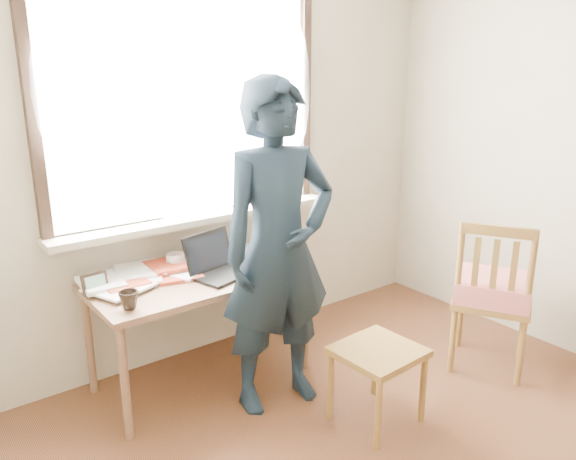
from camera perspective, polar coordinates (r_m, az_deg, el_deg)
room_shell at (r=2.20m, az=16.83°, el=10.45°), size 3.52×4.02×2.61m
desk at (r=3.31m, az=-8.98°, el=-5.79°), size 1.24×0.62×0.67m
laptop at (r=3.29m, az=-7.17°, el=-3.53°), size 0.41×0.36×0.24m
mug_white at (r=3.41m, az=-11.30°, el=-3.12°), size 0.13×0.13×0.09m
mug_dark at (r=2.92m, az=-15.85°, el=-6.87°), size 0.13×0.13×0.09m
mouse at (r=3.39m, az=-2.27°, el=-3.46°), size 0.09×0.06×0.03m
desk_clutter at (r=3.34m, az=-13.51°, el=-4.13°), size 0.80×0.51×0.05m
book_a at (r=3.33m, az=-18.33°, el=-4.82°), size 0.29×0.33×0.03m
book_b at (r=3.64m, az=-6.24°, el=-2.26°), size 0.26×0.30×0.02m
picture_frame at (r=3.15m, az=-19.02°, el=-5.26°), size 0.14×0.03×0.11m
work_chair at (r=3.05m, az=9.10°, el=-12.90°), size 0.43×0.41×0.42m
side_chair at (r=3.67m, az=20.12°, el=-5.82°), size 0.59×0.60×0.97m
person at (r=2.98m, az=-0.99°, el=-1.97°), size 0.71×0.52×1.80m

